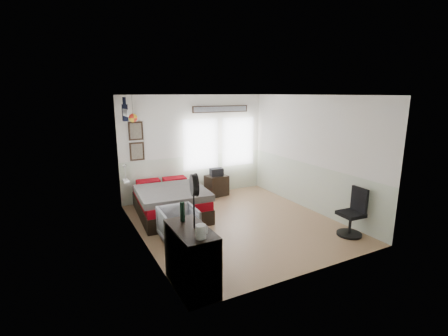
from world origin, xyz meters
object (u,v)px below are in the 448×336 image
at_px(dresser, 192,258).
at_px(task_chair, 353,216).
at_px(nightstand, 217,185).
at_px(bed, 170,201).
at_px(armchair, 178,224).

bearing_deg(dresser, task_chair, 2.81).
relative_size(dresser, nightstand, 1.82).
xyz_separation_m(dresser, nightstand, (2.24, 3.71, -0.17)).
xyz_separation_m(nightstand, task_chair, (1.22, -3.54, 0.11)).
xyz_separation_m(bed, dresser, (-0.65, -2.90, 0.13)).
distance_m(armchair, nightstand, 2.87).
distance_m(dresser, nightstand, 4.34).
height_order(dresser, nightstand, dresser).
relative_size(dresser, task_chair, 1.05).
bearing_deg(nightstand, armchair, -137.48).
height_order(bed, dresser, dresser).
distance_m(bed, armchair, 1.39).
bearing_deg(task_chair, armchair, 160.09).
bearing_deg(nightstand, bed, -159.62).
bearing_deg(bed, armchair, -97.79).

